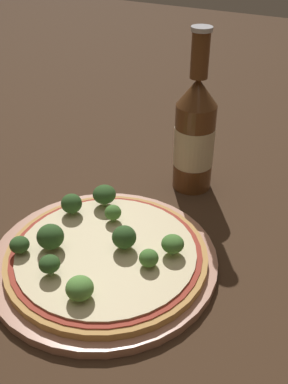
{
  "coord_description": "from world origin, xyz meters",
  "views": [
    {
      "loc": [
        -0.34,
        -0.24,
        0.39
      ],
      "look_at": [
        0.1,
        -0.0,
        0.06
      ],
      "focal_mm": 42.0,
      "sensor_mm": 36.0,
      "label": 1
    }
  ],
  "objects": [
    {
      "name": "broccoli_floret_4",
      "position": [
        -0.04,
        0.09,
        0.04
      ],
      "size": [
        0.02,
        0.02,
        0.02
      ],
      "color": "#89A866",
      "rests_on": "pizza"
    },
    {
      "name": "beer_bottle",
      "position": [
        0.23,
        -0.02,
        0.09
      ],
      "size": [
        0.06,
        0.06,
        0.25
      ],
      "color": "#563319",
      "rests_on": "ground_plane"
    },
    {
      "name": "broccoli_floret_7",
      "position": [
        -0.02,
        0.06,
        0.04
      ],
      "size": [
        0.03,
        0.03,
        0.03
      ],
      "color": "#89A866",
      "rests_on": "pizza"
    },
    {
      "name": "plate",
      "position": [
        0.01,
        0.01,
        0.01
      ],
      "size": [
        0.29,
        0.29,
        0.01
      ],
      "color": "tan",
      "rests_on": "ground_plane"
    },
    {
      "name": "ground_plane",
      "position": [
        0.0,
        0.0,
        0.0
      ],
      "size": [
        3.0,
        3.0,
        0.0
      ],
      "primitive_type": "plane",
      "color": "#3D2819"
    },
    {
      "name": "broccoli_floret_5",
      "position": [
        0.06,
        0.02,
        0.04
      ],
      "size": [
        0.02,
        0.02,
        0.02
      ],
      "color": "#89A866",
      "rests_on": "pizza"
    },
    {
      "name": "broccoli_floret_0",
      "position": [
        0.02,
        -0.02,
        0.04
      ],
      "size": [
        0.03,
        0.03,
        0.03
      ],
      "color": "#89A866",
      "rests_on": "pizza"
    },
    {
      "name": "broccoli_floret_8",
      "position": [
        -0.06,
        0.03,
        0.04
      ],
      "size": [
        0.02,
        0.02,
        0.03
      ],
      "color": "#89A866",
      "rests_on": "pizza"
    },
    {
      "name": "broccoli_floret_9",
      "position": [
        0.01,
        -0.06,
        0.04
      ],
      "size": [
        0.02,
        0.02,
        0.02
      ],
      "color": "#89A866",
      "rests_on": "pizza"
    },
    {
      "name": "broccoli_floret_3",
      "position": [
        -0.07,
        -0.02,
        0.04
      ],
      "size": [
        0.03,
        0.03,
        0.03
      ],
      "color": "#89A866",
      "rests_on": "pizza"
    },
    {
      "name": "broccoli_floret_2",
      "position": [
        0.05,
        0.08,
        0.04
      ],
      "size": [
        0.03,
        0.03,
        0.03
      ],
      "color": "#89A866",
      "rests_on": "pizza"
    },
    {
      "name": "pizza",
      "position": [
        0.01,
        0.0,
        0.02
      ],
      "size": [
        0.25,
        0.25,
        0.01
      ],
      "color": "tan",
      "rests_on": "plate"
    },
    {
      "name": "broccoli_floret_1",
      "position": [
        0.04,
        -0.07,
        0.04
      ],
      "size": [
        0.03,
        0.03,
        0.03
      ],
      "color": "#89A866",
      "rests_on": "pizza"
    },
    {
      "name": "broccoli_floret_6",
      "position": [
        0.09,
        0.05,
        0.04
      ],
      "size": [
        0.03,
        0.03,
        0.03
      ],
      "color": "#89A866",
      "rests_on": "pizza"
    }
  ]
}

